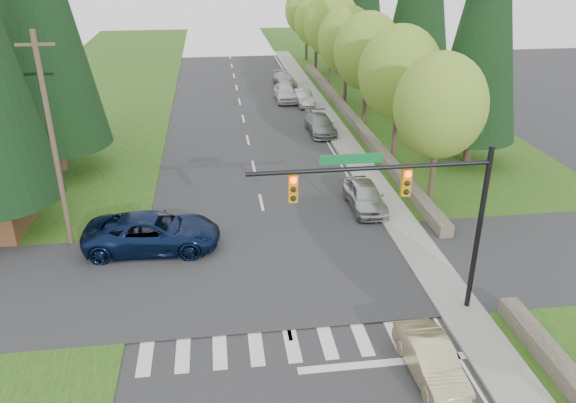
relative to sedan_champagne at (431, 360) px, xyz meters
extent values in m
cube|color=#254612|center=(8.64, 18.97, -0.60)|extent=(14.00, 110.00, 0.06)
cube|color=#254612|center=(-17.36, 18.97, -0.60)|extent=(14.00, 110.00, 0.06)
cube|color=#28282B|center=(-4.36, 6.97, -0.63)|extent=(120.00, 8.00, 0.10)
cube|color=gray|center=(2.54, 20.97, -0.57)|extent=(1.80, 80.00, 0.13)
cube|color=gray|center=(1.69, 20.97, -0.57)|extent=(0.20, 80.00, 0.13)
cube|color=#4C4438|center=(4.24, 28.97, -0.28)|extent=(0.70, 40.00, 0.70)
cylinder|color=black|center=(2.84, 3.47, 2.77)|extent=(0.20, 0.20, 6.80)
cylinder|color=black|center=(-1.46, 3.47, 5.57)|extent=(8.60, 0.16, 0.16)
cube|color=#0C662D|center=(-2.16, 3.52, 5.92)|extent=(2.20, 0.04, 0.35)
cube|color=#BF8C0C|center=(-0.16, 3.47, 4.97)|extent=(0.32, 0.24, 1.00)
sphere|color=#FF0C05|center=(-0.16, 3.33, 5.32)|extent=(0.22, 0.22, 0.22)
cube|color=#BF8C0C|center=(-4.16, 3.47, 4.97)|extent=(0.32, 0.24, 1.00)
sphere|color=#FF0C05|center=(-4.16, 3.33, 5.32)|extent=(0.22, 0.22, 0.22)
cylinder|color=#473828|center=(-13.86, 10.97, 4.37)|extent=(0.24, 0.24, 10.00)
cube|color=#473828|center=(-13.86, 10.97, 8.77)|extent=(1.60, 0.10, 0.12)
cylinder|color=#38281C|center=(4.84, 12.97, 1.75)|extent=(0.32, 0.32, 4.76)
ellipsoid|color=olive|center=(4.84, 12.97, 4.98)|extent=(4.80, 4.80, 5.52)
cylinder|color=#38281C|center=(4.94, 19.97, 1.83)|extent=(0.32, 0.32, 4.93)
ellipsoid|color=olive|center=(4.94, 19.97, 5.17)|extent=(5.20, 5.20, 5.98)
cylinder|color=#38281C|center=(4.74, 26.97, 1.89)|extent=(0.32, 0.32, 5.04)
ellipsoid|color=olive|center=(4.74, 26.97, 5.31)|extent=(5.00, 5.00, 5.75)
cylinder|color=#38281C|center=(4.84, 33.97, 1.77)|extent=(0.32, 0.32, 4.82)
ellipsoid|color=olive|center=(4.84, 33.97, 5.04)|extent=(5.00, 5.00, 5.75)
cylinder|color=#38281C|center=(4.94, 40.97, 1.94)|extent=(0.32, 0.32, 5.15)
ellipsoid|color=olive|center=(4.94, 40.97, 5.44)|extent=(5.40, 5.40, 6.21)
cylinder|color=#38281C|center=(4.74, 47.97, 1.72)|extent=(0.32, 0.32, 4.70)
ellipsoid|color=olive|center=(4.74, 47.97, 4.91)|extent=(4.80, 4.80, 5.52)
cylinder|color=#38281C|center=(4.84, 54.97, 1.86)|extent=(0.32, 0.32, 4.98)
ellipsoid|color=olive|center=(4.84, 54.97, 5.24)|extent=(5.20, 5.20, 5.98)
cylinder|color=#38281C|center=(-17.36, 12.97, 0.37)|extent=(0.50, 0.50, 2.00)
cylinder|color=#38281C|center=(-16.36, 20.97, 0.37)|extent=(0.50, 0.50, 2.00)
cylinder|color=#38281C|center=(-18.36, 26.97, 0.37)|extent=(0.50, 0.50, 2.00)
cylinder|color=#38281C|center=(9.64, 18.97, 0.37)|extent=(0.50, 0.50, 2.00)
cone|color=black|center=(9.64, 18.97, 9.17)|extent=(5.44, 5.44, 16.00)
cylinder|color=#38281C|center=(10.64, 32.97, 0.37)|extent=(0.50, 0.50, 2.00)
cylinder|color=#38281C|center=(9.64, 46.97, 0.37)|extent=(0.50, 0.50, 2.00)
imported|color=#C5B583|center=(0.00, 0.00, 0.00)|extent=(1.52, 3.91, 1.27)
imported|color=#0B1838|center=(-9.86, 9.97, 0.23)|extent=(6.39, 3.18, 1.74)
imported|color=#ACADB1|center=(1.16, 13.01, 0.10)|extent=(1.78, 4.34, 1.47)
imported|color=gray|center=(1.24, 26.40, 0.04)|extent=(1.98, 4.67, 1.35)
imported|color=#A2A1A6|center=(1.24, 34.60, 0.02)|extent=(1.58, 4.04, 1.31)
imported|color=silver|center=(-0.16, 36.26, 0.14)|extent=(1.85, 4.55, 1.55)
imported|color=#A1A1A6|center=(0.51, 41.97, 0.00)|extent=(2.27, 4.55, 1.27)
camera|label=1|loc=(-6.67, -13.90, 12.61)|focal=35.00mm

